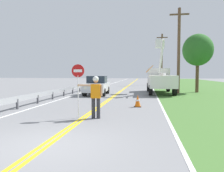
% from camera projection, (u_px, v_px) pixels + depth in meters
% --- Properties ---
extents(ground_plane, '(160.00, 160.00, 0.00)m').
position_uv_depth(ground_plane, '(45.00, 145.00, 5.91)').
color(ground_plane, gray).
extents(centerline_yellow_left, '(0.11, 110.00, 0.01)m').
position_uv_depth(centerline_yellow_left, '(122.00, 90.00, 25.67)').
color(centerline_yellow_left, yellow).
rests_on(centerline_yellow_left, ground).
extents(centerline_yellow_right, '(0.11, 110.00, 0.01)m').
position_uv_depth(centerline_yellow_right, '(123.00, 90.00, 25.64)').
color(centerline_yellow_right, yellow).
rests_on(centerline_yellow_right, ground).
extents(edge_line_right, '(0.12, 110.00, 0.01)m').
position_uv_depth(edge_line_right, '(154.00, 90.00, 25.11)').
color(edge_line_right, silver).
rests_on(edge_line_right, ground).
extents(edge_line_left, '(0.12, 110.00, 0.01)m').
position_uv_depth(edge_line_left, '(92.00, 90.00, 26.19)').
color(edge_line_left, silver).
rests_on(edge_line_left, ground).
extents(flagger_worker, '(1.09, 0.25, 1.83)m').
position_uv_depth(flagger_worker, '(96.00, 94.00, 9.42)').
color(flagger_worker, '#2D2D33').
rests_on(flagger_worker, ground).
extents(stop_sign_paddle, '(0.56, 0.04, 2.33)m').
position_uv_depth(stop_sign_paddle, '(78.00, 79.00, 9.47)').
color(stop_sign_paddle, silver).
rests_on(stop_sign_paddle, ground).
extents(utility_bucket_truck, '(2.67, 6.87, 5.30)m').
position_uv_depth(utility_bucket_truck, '(160.00, 79.00, 21.66)').
color(utility_bucket_truck, white).
rests_on(utility_bucket_truck, ground).
extents(oncoming_sedan_nearest, '(2.05, 4.17, 1.70)m').
position_uv_depth(oncoming_sedan_nearest, '(97.00, 86.00, 19.84)').
color(oncoming_sedan_nearest, silver).
rests_on(oncoming_sedan_nearest, ground).
extents(utility_pole_near, '(1.80, 0.28, 8.11)m').
position_uv_depth(utility_pole_near, '(179.00, 49.00, 20.91)').
color(utility_pole_near, brown).
rests_on(utility_pole_near, ground).
extents(utility_pole_mid, '(1.80, 0.28, 8.50)m').
position_uv_depth(utility_pole_mid, '(162.00, 58.00, 36.74)').
color(utility_pole_mid, brown).
rests_on(utility_pole_mid, ground).
extents(traffic_cone_lead, '(0.40, 0.40, 0.70)m').
position_uv_depth(traffic_cone_lead, '(138.00, 101.00, 12.68)').
color(traffic_cone_lead, orange).
rests_on(traffic_cone_lead, ground).
extents(guardrail_left_shoulder, '(0.10, 32.00, 0.71)m').
position_uv_depth(guardrail_left_shoulder, '(76.00, 88.00, 22.00)').
color(guardrail_left_shoulder, '#9EA0A3').
rests_on(guardrail_left_shoulder, ground).
extents(roadside_tree_verge, '(3.00, 3.00, 5.90)m').
position_uv_depth(roadside_tree_verge, '(198.00, 50.00, 22.10)').
color(roadside_tree_verge, brown).
rests_on(roadside_tree_verge, ground).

